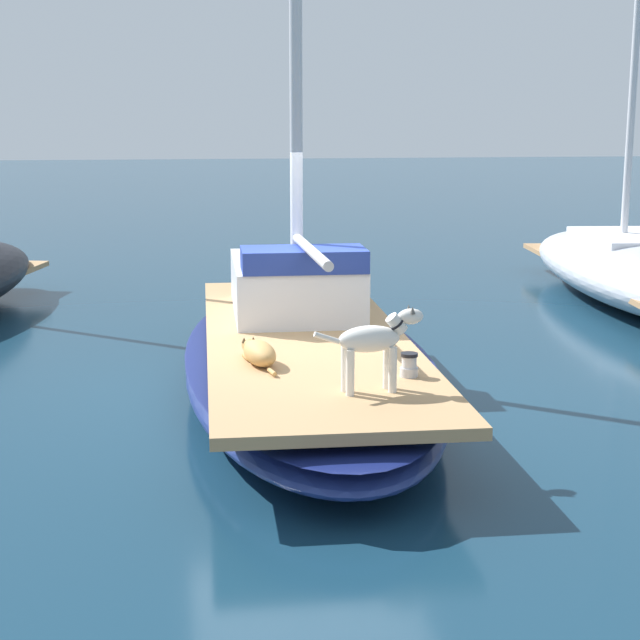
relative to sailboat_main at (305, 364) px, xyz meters
The scene contains 7 objects.
ground_plane 0.34m from the sailboat_main, ahead, with size 120.00×120.00×0.00m, color #143347.
sailboat_main is the anchor object (origin of this frame).
cabin_house 1.30m from the sailboat_main, 87.85° to the left, with size 1.48×2.27×0.84m.
dog_tan 1.41m from the sailboat_main, 116.56° to the right, with size 0.37×0.95×0.22m.
dog_white 2.40m from the sailboat_main, 83.57° to the right, with size 0.94×0.28×0.70m.
deck_winch 2.00m from the sailboat_main, 70.51° to the right, with size 0.16×0.16×0.21m.
moored_boat_starboard_side 7.43m from the sailboat_main, 36.79° to the left, with size 3.28×8.05×6.76m.
Camera 1 is at (-1.38, -9.88, 2.87)m, focal length 54.99 mm.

